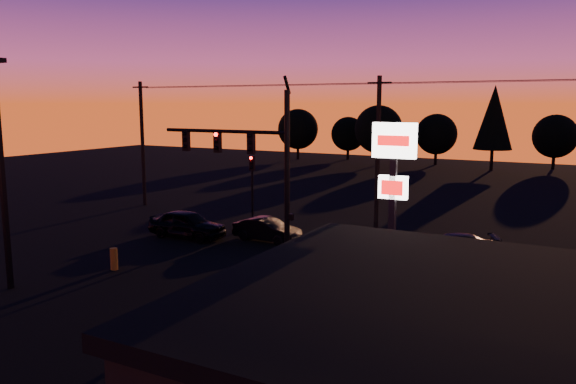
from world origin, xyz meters
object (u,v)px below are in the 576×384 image
object	(u,v)px
secondary_signal	(252,180)
parking_lot_light	(1,159)
pylon_sign	(393,178)
car_mid	(267,230)
bollard	(114,259)
traffic_signal_mast	(255,161)
car_right	(451,247)
car_left	(187,224)
suv_parked	(346,344)

from	to	relation	value
secondary_signal	parking_lot_light	distance (m)	14.90
pylon_sign	car_mid	world-z (taller)	pylon_sign
parking_lot_light	bollard	xyz separation A→B (m)	(1.78, 3.91, -4.77)
traffic_signal_mast	car_right	world-z (taller)	traffic_signal_mast
traffic_signal_mast	car_mid	xyz separation A→B (m)	(-2.29, 4.85, -4.30)
car_left	suv_parked	xyz separation A→B (m)	(13.85, -10.16, -0.13)
secondary_signal	suv_parked	bearing A→B (deg)	-49.63
pylon_sign	car_right	xyz separation A→B (m)	(0.27, 8.37, -4.29)
parking_lot_light	car_mid	xyz separation A→B (m)	(5.11, 11.84, -4.64)
bollard	car_left	distance (m)	6.57
traffic_signal_mast	car_left	size ratio (longest dim) A/B	1.90
bollard	car_right	distance (m)	15.78
parking_lot_light	suv_parked	bearing A→B (deg)	0.91
parking_lot_light	car_left	size ratio (longest dim) A/B	2.02
car_right	traffic_signal_mast	bearing A→B (deg)	-75.05
car_left	car_mid	distance (m)	4.58
parking_lot_light	bollard	world-z (taller)	parking_lot_light
traffic_signal_mast	suv_parked	world-z (taller)	traffic_signal_mast
traffic_signal_mast	car_left	bearing A→B (deg)	152.83
traffic_signal_mast	pylon_sign	distance (m)	7.52
car_left	suv_parked	distance (m)	17.18
car_mid	secondary_signal	bearing A→B (deg)	47.99
bollard	car_right	xyz separation A→B (m)	(13.00, 8.96, 0.13)
parking_lot_light	suv_parked	xyz separation A→B (m)	(14.62, 0.23, -4.63)
car_mid	pylon_sign	bearing A→B (deg)	-124.67
pylon_sign	secondary_signal	bearing A→B (deg)	140.23
bollard	car_mid	distance (m)	8.61
traffic_signal_mast	pylon_sign	world-z (taller)	traffic_signal_mast
bollard	car_mid	world-z (taller)	car_mid
traffic_signal_mast	car_right	xyz separation A→B (m)	(7.37, 5.88, -4.31)
parking_lot_light	car_right	bearing A→B (deg)	41.06
car_left	car_right	world-z (taller)	car_left
traffic_signal_mast	suv_parked	distance (m)	10.78
pylon_sign	suv_parked	xyz separation A→B (m)	(0.12, -4.26, -4.27)
parking_lot_light	car_left	world-z (taller)	parking_lot_light
secondary_signal	bollard	distance (m)	10.86
car_mid	parking_lot_light	bearing A→B (deg)	160.03
parking_lot_light	bollard	bearing A→B (deg)	65.58
pylon_sign	bollard	distance (m)	13.48
traffic_signal_mast	secondary_signal	bearing A→B (deg)	123.19
car_left	car_mid	xyz separation A→B (m)	(4.34, 1.45, -0.14)
pylon_sign	car_left	bearing A→B (deg)	156.75
parking_lot_light	pylon_sign	size ratio (longest dim) A/B	1.34
pylon_sign	bollard	xyz separation A→B (m)	(-12.72, -0.59, -4.42)
traffic_signal_mast	parking_lot_light	world-z (taller)	parking_lot_light
pylon_sign	car_mid	distance (m)	12.67
car_right	bollard	bearing A→B (deg)	-79.03
secondary_signal	parking_lot_light	bearing A→B (deg)	-99.79
traffic_signal_mast	car_mid	world-z (taller)	traffic_signal_mast
parking_lot_light	suv_parked	distance (m)	15.33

